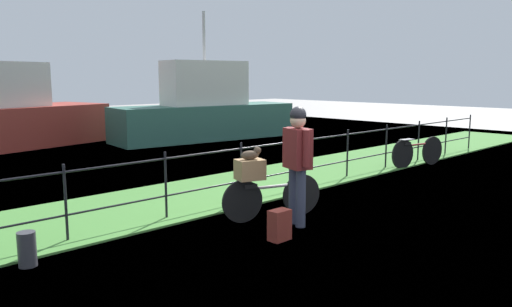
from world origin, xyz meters
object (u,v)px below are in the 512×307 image
at_px(cyclist_person, 298,155).
at_px(moored_boat_mid, 205,111).
at_px(bicycle_main, 272,197).
at_px(terrier_dog, 251,154).
at_px(mooring_bollard, 27,249).
at_px(wooden_crate, 250,169).
at_px(backpack_on_paving, 280,225).
at_px(bicycle_parked, 417,152).

relative_size(cyclist_person, moored_boat_mid, 0.26).
xyz_separation_m(bicycle_main, cyclist_person, (0.02, -0.48, 0.67)).
relative_size(terrier_dog, mooring_bollard, 0.82).
bearing_deg(cyclist_person, moored_boat_mid, 58.79).
bearing_deg(moored_boat_mid, bicycle_main, -122.76).
xyz_separation_m(bicycle_main, moored_boat_mid, (5.34, 8.30, 0.61)).
relative_size(wooden_crate, mooring_bollard, 0.98).
relative_size(mooring_bollard, moored_boat_mid, 0.06).
height_order(terrier_dog, cyclist_person, cyclist_person).
xyz_separation_m(backpack_on_paving, moored_boat_mid, (5.99, 9.07, 0.75)).
xyz_separation_m(cyclist_person, backpack_on_paving, (-0.67, -0.29, -0.80)).
relative_size(terrier_dog, backpack_on_paving, 0.81).
bearing_deg(cyclist_person, mooring_bollard, 162.72).
xyz_separation_m(backpack_on_paving, bicycle_parked, (6.22, 1.43, 0.16)).
distance_m(cyclist_person, backpack_on_paving, 1.08).
bearing_deg(backpack_on_paving, bicycle_parked, 12.46).
bearing_deg(mooring_bollard, wooden_crate, -8.53).
relative_size(wooden_crate, bicycle_parked, 0.23).
xyz_separation_m(bicycle_main, mooring_bollard, (-3.31, 0.56, -0.14)).
distance_m(wooden_crate, cyclist_person, 0.73).
distance_m(cyclist_person, bicycle_parked, 5.71).
relative_size(backpack_on_paving, mooring_bollard, 1.02).
bearing_deg(cyclist_person, bicycle_parked, 11.60).
bearing_deg(bicycle_parked, terrier_dog, -174.59).
xyz_separation_m(cyclist_person, moored_boat_mid, (5.32, 8.78, -0.06)).
height_order(backpack_on_paving, moored_boat_mid, moored_boat_mid).
xyz_separation_m(bicycle_main, backpack_on_paving, (-0.65, -0.77, -0.13)).
bearing_deg(bicycle_main, terrier_dog, 161.81).
bearing_deg(bicycle_parked, bicycle_main, -173.25).
bearing_deg(wooden_crate, moored_boat_mid, 55.27).
xyz_separation_m(wooden_crate, mooring_bollard, (-2.98, 0.45, -0.57)).
distance_m(bicycle_main, terrier_dog, 0.74).
bearing_deg(backpack_on_paving, terrier_dog, 68.53).
distance_m(wooden_crate, terrier_dog, 0.22).
bearing_deg(terrier_dog, wooden_crate, 161.81).
relative_size(bicycle_main, wooden_crate, 4.00).
distance_m(bicycle_main, cyclist_person, 0.83).
height_order(mooring_bollard, bicycle_parked, bicycle_parked).
bearing_deg(cyclist_person, terrier_dog, 119.70).
height_order(bicycle_parked, moored_boat_mid, moored_boat_mid).
distance_m(terrier_dog, moored_boat_mid, 9.95).
distance_m(bicycle_main, mooring_bollard, 3.36).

